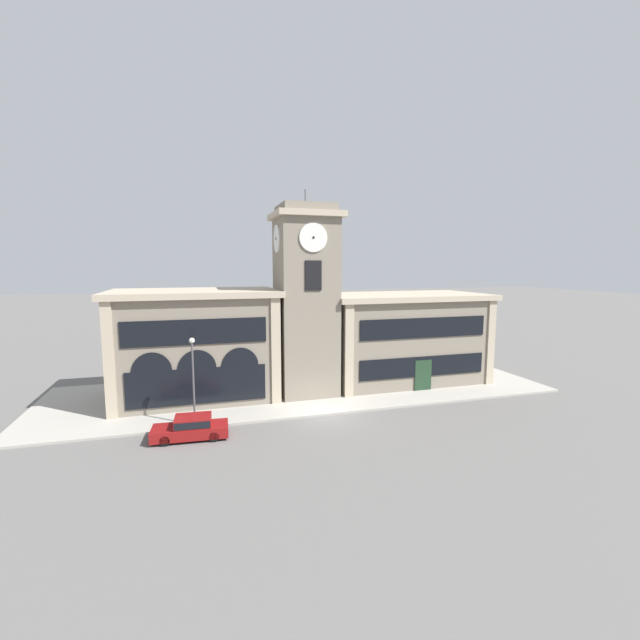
# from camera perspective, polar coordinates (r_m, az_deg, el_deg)

# --- Properties ---
(ground_plane) EXTENTS (300.00, 300.00, 0.00)m
(ground_plane) POSITION_cam_1_polar(r_m,az_deg,el_deg) (30.45, 0.83, -12.66)
(ground_plane) COLOR #605E5B
(sidewalk_kerb) EXTENTS (40.45, 12.74, 0.15)m
(sidewalk_kerb) POSITION_cam_1_polar(r_m,az_deg,el_deg) (36.25, -2.22, -9.25)
(sidewalk_kerb) COLOR #A39E93
(sidewalk_kerb) RESTS_ON ground_plane
(clock_tower) EXTENTS (5.15, 5.15, 16.23)m
(clock_tower) POSITION_cam_1_polar(r_m,az_deg,el_deg) (34.00, -1.92, 2.50)
(clock_tower) COLOR gray
(clock_tower) RESTS_ON ground_plane
(town_hall_left_wing) EXTENTS (12.61, 8.19, 8.51)m
(town_hall_left_wing) POSITION_cam_1_polar(r_m,az_deg,el_deg) (34.81, -16.18, -3.11)
(town_hall_left_wing) COLOR gray
(town_hall_left_wing) RESTS_ON ground_plane
(town_hall_right_wing) EXTENTS (14.40, 8.19, 7.89)m
(town_hall_right_wing) POSITION_cam_1_polar(r_m,az_deg,el_deg) (39.23, 10.92, -2.27)
(town_hall_right_wing) COLOR gray
(town_hall_right_wing) RESTS_ON ground_plane
(parked_car_near) EXTENTS (4.57, 2.11, 1.37)m
(parked_car_near) POSITION_cam_1_polar(r_m,az_deg,el_deg) (27.66, -16.77, -13.51)
(parked_car_near) COLOR maroon
(parked_car_near) RESTS_ON ground_plane
(street_lamp) EXTENTS (0.36, 0.36, 5.71)m
(street_lamp) POSITION_cam_1_polar(r_m,az_deg,el_deg) (28.49, -16.59, -6.18)
(street_lamp) COLOR #4C4C51
(street_lamp) RESTS_ON sidewalk_kerb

